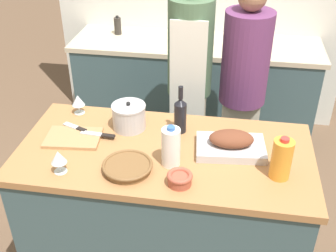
{
  "coord_description": "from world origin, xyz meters",
  "views": [
    {
      "loc": [
        0.32,
        -1.82,
        2.23
      ],
      "look_at": [
        0.0,
        0.12,
        0.98
      ],
      "focal_mm": 45.0,
      "sensor_mm": 36.0,
      "label": 1
    }
  ],
  "objects": [
    {
      "name": "knife_paring",
      "position": [
        -0.54,
        0.11,
        0.92
      ],
      "size": [
        0.16,
        0.09,
        0.01
      ],
      "color": "#B7B7BC",
      "rests_on": "cutting_board"
    },
    {
      "name": "back_counter",
      "position": [
        0.0,
        1.61,
        0.45
      ],
      "size": [
        2.15,
        0.6,
        0.9
      ],
      "color": "#3D565B",
      "rests_on": "ground_plane"
    },
    {
      "name": "wine_glass_left",
      "position": [
        -0.48,
        -0.27,
        0.99
      ],
      "size": [
        0.08,
        0.08,
        0.12
      ],
      "color": "silver",
      "rests_on": "kitchen_island"
    },
    {
      "name": "knife_chef",
      "position": [
        -0.38,
        0.06,
        0.92
      ],
      "size": [
        0.2,
        0.04,
        0.01
      ],
      "color": "#B7B7BC",
      "rests_on": "cutting_board"
    },
    {
      "name": "condiment_bottle_short",
      "position": [
        -0.09,
        1.64,
        1.0
      ],
      "size": [
        0.05,
        0.05,
        0.21
      ],
      "color": "#332D28",
      "rests_on": "back_counter"
    },
    {
      "name": "wine_bottle_green",
      "position": [
        0.06,
        0.2,
        1.01
      ],
      "size": [
        0.07,
        0.07,
        0.29
      ],
      "color": "black",
      "rests_on": "kitchen_island"
    },
    {
      "name": "roasting_pan",
      "position": [
        0.35,
        0.05,
        0.95
      ],
      "size": [
        0.39,
        0.27,
        0.12
      ],
      "color": "#BCBCC1",
      "rests_on": "kitchen_island"
    },
    {
      "name": "kitchen_island",
      "position": [
        0.0,
        0.0,
        0.45
      ],
      "size": [
        1.59,
        0.78,
        0.9
      ],
      "color": "#3D565B",
      "rests_on": "ground_plane"
    },
    {
      "name": "cutting_board",
      "position": [
        -0.52,
        0.02,
        0.91
      ],
      "size": [
        0.32,
        0.24,
        0.02
      ],
      "color": "#AD7F51",
      "rests_on": "kitchen_island"
    },
    {
      "name": "person_cook_guest",
      "position": [
        0.41,
        0.88,
        0.88
      ],
      "size": [
        0.33,
        0.33,
        1.6
      ],
      "rotation": [
        0.0,
        0.0,
        0.05
      ],
      "color": "beige",
      "rests_on": "ground_plane"
    },
    {
      "name": "juice_jug",
      "position": [
        0.6,
        -0.13,
        1.01
      ],
      "size": [
        0.1,
        0.1,
        0.23
      ],
      "color": "orange",
      "rests_on": "kitchen_island"
    },
    {
      "name": "milk_jug",
      "position": [
        0.05,
        -0.11,
        1.01
      ],
      "size": [
        0.1,
        0.1,
        0.23
      ],
      "color": "white",
      "rests_on": "kitchen_island"
    },
    {
      "name": "wine_glass_right",
      "position": [
        -0.59,
        0.3,
        0.99
      ],
      "size": [
        0.08,
        0.08,
        0.12
      ],
      "color": "silver",
      "rests_on": "kitchen_island"
    },
    {
      "name": "stock_pot",
      "position": [
        -0.24,
        0.19,
        0.98
      ],
      "size": [
        0.2,
        0.2,
        0.17
      ],
      "color": "#B7B7BC",
      "rests_on": "kitchen_island"
    },
    {
      "name": "person_cook_aproned",
      "position": [
        0.03,
        0.86,
        0.94
      ],
      "size": [
        0.31,
        0.31,
        1.68
      ],
      "rotation": [
        0.0,
        0.0,
        0.02
      ],
      "color": "beige",
      "rests_on": "ground_plane"
    },
    {
      "name": "mixing_bowl",
      "position": [
        0.12,
        -0.26,
        0.94
      ],
      "size": [
        0.13,
        0.13,
        0.06
      ],
      "color": "#A84C38",
      "rests_on": "kitchen_island"
    },
    {
      "name": "condiment_bottle_tall",
      "position": [
        -0.71,
        1.7,
        0.97
      ],
      "size": [
        0.06,
        0.06,
        0.17
      ],
      "color": "#332D28",
      "rests_on": "back_counter"
    },
    {
      "name": "wicker_basket",
      "position": [
        -0.15,
        -0.2,
        0.92
      ],
      "size": [
        0.26,
        0.26,
        0.04
      ],
      "color": "brown",
      "rests_on": "kitchen_island"
    }
  ]
}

